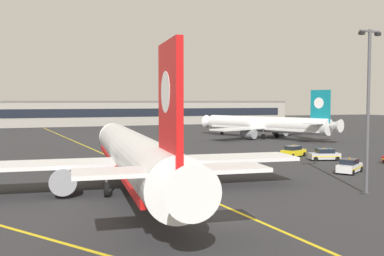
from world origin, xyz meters
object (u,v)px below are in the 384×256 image
(airliner_background, at_px, (264,125))
(safety_cone_by_nose_gear, at_px, (116,165))
(service_car_second, at_px, (293,152))
(service_car_fourth, at_px, (349,166))
(apron_lamp_post, at_px, (368,109))
(airliner_foreground, at_px, (133,155))
(service_car_third, at_px, (324,155))

(airliner_background, bearing_deg, safety_cone_by_nose_gear, -142.37)
(service_car_second, relative_size, safety_cone_by_nose_gear, 8.31)
(service_car_fourth, bearing_deg, apron_lamp_post, -124.59)
(apron_lamp_post, distance_m, service_car_second, 27.89)
(airliner_foreground, bearing_deg, safety_cone_by_nose_gear, 83.59)
(airliner_foreground, xyz_separation_m, service_car_second, (28.77, 16.32, -2.60))
(apron_lamp_post, relative_size, service_car_second, 3.18)
(apron_lamp_post, height_order, safety_cone_by_nose_gear, apron_lamp_post)
(service_car_second, bearing_deg, airliner_background, 66.10)
(safety_cone_by_nose_gear, bearing_deg, airliner_background, 37.63)
(apron_lamp_post, height_order, service_car_third, apron_lamp_post)
(airliner_background, distance_m, apron_lamp_post, 61.13)
(airliner_background, height_order, apron_lamp_post, apron_lamp_post)
(airliner_foreground, height_order, service_car_third, airliner_foreground)
(airliner_foreground, xyz_separation_m, airliner_background, (42.51, 47.35, -0.30))
(airliner_foreground, relative_size, apron_lamp_post, 2.86)
(airliner_background, relative_size, service_car_third, 8.02)
(airliner_background, distance_m, service_car_third, 38.22)
(airliner_foreground, height_order, airliner_background, airliner_foreground)
(apron_lamp_post, distance_m, service_car_third, 24.06)
(service_car_third, relative_size, service_car_fourth, 1.01)
(airliner_foreground, relative_size, service_car_second, 9.08)
(apron_lamp_post, bearing_deg, service_car_second, 68.80)
(service_car_third, height_order, service_car_fourth, same)
(apron_lamp_post, xyz_separation_m, service_car_third, (11.39, 20.07, -6.81))
(airliner_background, height_order, safety_cone_by_nose_gear, airliner_background)
(safety_cone_by_nose_gear, bearing_deg, service_car_fourth, -31.88)
(airliner_foreground, bearing_deg, apron_lamp_post, -25.09)
(airliner_foreground, distance_m, safety_cone_by_nose_gear, 16.35)
(airliner_background, distance_m, service_car_second, 34.01)
(service_car_second, xyz_separation_m, service_car_third, (1.61, -5.14, 0.00))
(service_car_fourth, distance_m, safety_cone_by_nose_gear, 28.29)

